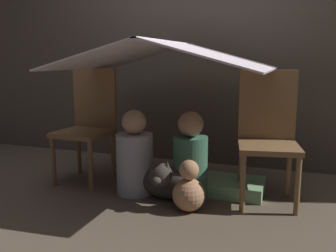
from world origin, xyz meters
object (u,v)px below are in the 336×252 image
object	(u,v)px
person_front	(135,158)
person_second	(190,160)
chair_left	(89,121)
dog	(167,181)
chair_right	(268,132)

from	to	relation	value
person_front	person_second	bearing A→B (deg)	6.03
chair_left	dog	distance (m)	0.89
chair_left	person_front	world-z (taller)	chair_left
chair_left	chair_right	distance (m)	1.43
person_front	dog	xyz separation A→B (m)	(0.28, -0.07, -0.13)
chair_right	dog	size ratio (longest dim) A/B	2.25
chair_left	dog	xyz separation A→B (m)	(0.78, -0.26, -0.35)
chair_right	person_second	bearing A→B (deg)	-175.24
chair_left	person_second	xyz separation A→B (m)	(0.91, -0.14, -0.21)
person_second	dog	bearing A→B (deg)	-139.87
person_second	chair_left	bearing A→B (deg)	171.05
chair_right	person_front	bearing A→B (deg)	-179.32
chair_right	person_second	distance (m)	0.58
chair_left	person_second	bearing A→B (deg)	-6.55
chair_left	chair_right	world-z (taller)	same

